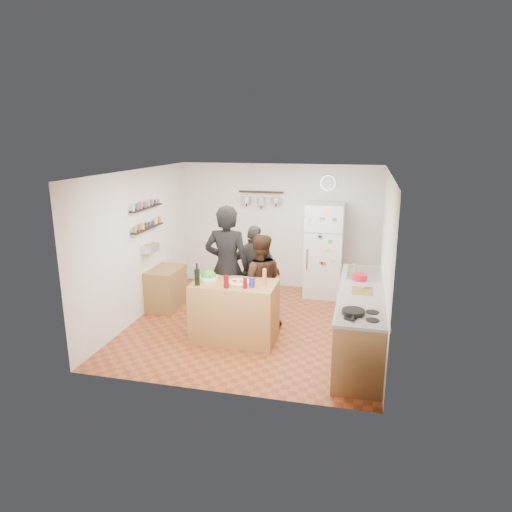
% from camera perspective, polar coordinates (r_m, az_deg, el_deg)
% --- Properties ---
extents(room_shell, '(4.20, 4.20, 4.20)m').
position_cam_1_polar(room_shell, '(7.60, 0.51, 1.27)').
color(room_shell, brown).
rests_on(room_shell, ground).
extents(prep_island, '(1.25, 0.72, 0.91)m').
position_cam_1_polar(prep_island, '(6.96, -2.69, -6.94)').
color(prep_island, '#A6703C').
rests_on(prep_island, floor).
extents(pizza_board, '(0.42, 0.34, 0.02)m').
position_cam_1_polar(pizza_board, '(6.76, -2.13, -3.40)').
color(pizza_board, '#9C6738').
rests_on(pizza_board, prep_island).
extents(pizza, '(0.34, 0.34, 0.02)m').
position_cam_1_polar(pizza, '(6.75, -2.13, -3.25)').
color(pizza, beige).
rests_on(pizza, pizza_board).
extents(salad_bowl, '(0.28, 0.28, 0.06)m').
position_cam_1_polar(salad_bowl, '(6.96, -5.95, -2.76)').
color(salad_bowl, silver).
rests_on(salad_bowl, prep_island).
extents(wine_bottle, '(0.08, 0.08, 0.24)m').
position_cam_1_polar(wine_bottle, '(6.72, -7.37, -2.63)').
color(wine_bottle, black).
rests_on(wine_bottle, prep_island).
extents(wine_glass_near, '(0.08, 0.08, 0.19)m').
position_cam_1_polar(wine_glass_near, '(6.57, -3.74, -3.21)').
color(wine_glass_near, '#5A070F').
rests_on(wine_glass_near, prep_island).
extents(wine_glass_far, '(0.06, 0.06, 0.15)m').
position_cam_1_polar(wine_glass_far, '(6.54, -1.37, -3.42)').
color(wine_glass_far, '#540716').
rests_on(wine_glass_far, prep_island).
extents(pepper_mill, '(0.06, 0.06, 0.19)m').
position_cam_1_polar(pepper_mill, '(6.71, 1.07, -2.74)').
color(pepper_mill, '#AD6F48').
rests_on(pepper_mill, prep_island).
extents(salt_canister, '(0.09, 0.09, 0.14)m').
position_cam_1_polar(salt_canister, '(6.60, -0.52, -3.31)').
color(salt_canister, navy).
rests_on(salt_canister, prep_island).
extents(person_left, '(0.74, 0.50, 2.00)m').
position_cam_1_polar(person_left, '(7.28, -3.62, -1.39)').
color(person_left, black).
rests_on(person_left, floor).
extents(person_center, '(0.86, 0.73, 1.54)m').
position_cam_1_polar(person_center, '(7.31, 0.46, -3.19)').
color(person_center, black).
rests_on(person_center, floor).
extents(person_back, '(0.97, 0.54, 1.56)m').
position_cam_1_polar(person_back, '(7.86, -0.15, -1.81)').
color(person_back, '#2B2826').
rests_on(person_back, floor).
extents(counter_run, '(0.63, 2.63, 0.90)m').
position_cam_1_polar(counter_run, '(6.78, 12.93, -7.97)').
color(counter_run, '#9E7042').
rests_on(counter_run, floor).
extents(stove_top, '(0.60, 0.62, 0.02)m').
position_cam_1_polar(stove_top, '(5.73, 13.04, -7.35)').
color(stove_top, white).
rests_on(stove_top, counter_run).
extents(skillet, '(0.28, 0.28, 0.05)m').
position_cam_1_polar(skillet, '(5.74, 12.06, -6.85)').
color(skillet, black).
rests_on(skillet, stove_top).
extents(sink, '(0.50, 0.80, 0.03)m').
position_cam_1_polar(sink, '(7.43, 13.24, -2.15)').
color(sink, silver).
rests_on(sink, counter_run).
extents(cutting_board, '(0.30, 0.40, 0.02)m').
position_cam_1_polar(cutting_board, '(6.60, 13.16, -4.35)').
color(cutting_board, olive).
rests_on(cutting_board, counter_run).
extents(red_bowl, '(0.23, 0.23, 0.09)m').
position_cam_1_polar(red_bowl, '(7.06, 12.83, -2.56)').
color(red_bowl, red).
rests_on(red_bowl, counter_run).
extents(fridge, '(0.70, 0.68, 1.80)m').
position_cam_1_polar(fridge, '(8.86, 8.49, 0.73)').
color(fridge, white).
rests_on(fridge, floor).
extents(wall_clock, '(0.30, 0.03, 0.30)m').
position_cam_1_polar(wall_clock, '(8.97, 8.99, 9.01)').
color(wall_clock, silver).
rests_on(wall_clock, back_wall).
extents(spice_shelf_lower, '(0.12, 1.00, 0.02)m').
position_cam_1_polar(spice_shelf_lower, '(8.03, -13.38, 3.42)').
color(spice_shelf_lower, black).
rests_on(spice_shelf_lower, left_wall).
extents(spice_shelf_upper, '(0.12, 1.00, 0.02)m').
position_cam_1_polar(spice_shelf_upper, '(7.97, -13.53, 5.88)').
color(spice_shelf_upper, black).
rests_on(spice_shelf_upper, left_wall).
extents(produce_basket, '(0.18, 0.35, 0.14)m').
position_cam_1_polar(produce_basket, '(8.09, -13.04, 0.98)').
color(produce_basket, silver).
rests_on(produce_basket, left_wall).
extents(side_table, '(0.50, 0.80, 0.73)m').
position_cam_1_polar(side_table, '(8.42, -11.13, -3.94)').
color(side_table, olive).
rests_on(side_table, floor).
extents(pot_rack, '(0.90, 0.04, 0.04)m').
position_cam_1_polar(pot_rack, '(9.11, 0.65, 8.01)').
color(pot_rack, black).
rests_on(pot_rack, back_wall).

